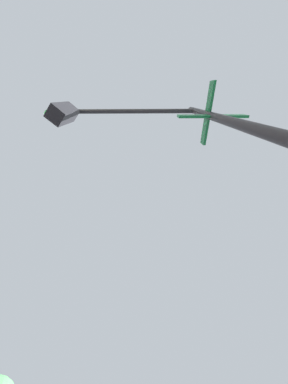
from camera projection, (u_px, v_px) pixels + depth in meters
name	position (u px, v px, depth m)	size (l,w,h in m)	color
traffic_signal_near	(138.00, 119.00, 2.51)	(2.34, 2.61, 6.05)	black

